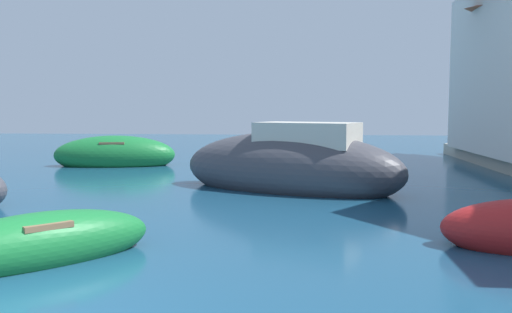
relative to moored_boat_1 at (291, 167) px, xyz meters
The scene contains 3 objects.
moored_boat_1 is the anchor object (origin of this frame).
moored_boat_4 7.94m from the moored_boat_1, 114.68° to the right, with size 3.04×3.12×0.92m.
moored_boat_5 8.79m from the moored_boat_1, 141.46° to the left, with size 4.77×2.46×1.49m.
Camera 1 is at (3.48, -4.83, 2.18)m, focal length 37.93 mm.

